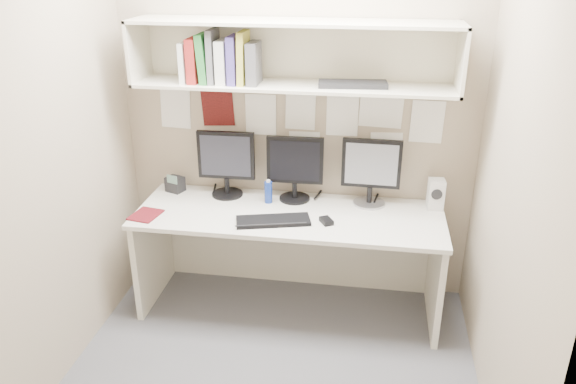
% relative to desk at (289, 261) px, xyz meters
% --- Properties ---
extents(floor, '(2.40, 2.00, 0.01)m').
position_rel_desk_xyz_m(floor, '(0.00, -0.65, -0.37)').
color(floor, '#4D4D53').
rests_on(floor, ground).
extents(wall_back, '(2.40, 0.02, 2.60)m').
position_rel_desk_xyz_m(wall_back, '(0.00, 0.35, 0.93)').
color(wall_back, gray).
rests_on(wall_back, ground).
extents(wall_front, '(2.40, 0.02, 2.60)m').
position_rel_desk_xyz_m(wall_front, '(0.00, -1.65, 0.93)').
color(wall_front, gray).
rests_on(wall_front, ground).
extents(wall_left, '(0.02, 2.00, 2.60)m').
position_rel_desk_xyz_m(wall_left, '(-1.20, -0.65, 0.93)').
color(wall_left, gray).
rests_on(wall_left, ground).
extents(wall_right, '(0.02, 2.00, 2.60)m').
position_rel_desk_xyz_m(wall_right, '(1.20, -0.65, 0.93)').
color(wall_right, gray).
rests_on(wall_right, ground).
extents(desk, '(2.00, 0.70, 0.73)m').
position_rel_desk_xyz_m(desk, '(0.00, 0.00, 0.00)').
color(desk, beige).
rests_on(desk, floor).
extents(overhead_hutch, '(2.00, 0.38, 0.40)m').
position_rel_desk_xyz_m(overhead_hutch, '(0.00, 0.21, 1.35)').
color(overhead_hutch, beige).
rests_on(overhead_hutch, wall_back).
extents(pinned_papers, '(1.92, 0.01, 0.48)m').
position_rel_desk_xyz_m(pinned_papers, '(0.00, 0.34, 0.88)').
color(pinned_papers, white).
rests_on(pinned_papers, wall_back).
extents(monitor_left, '(0.39, 0.22, 0.46)m').
position_rel_desk_xyz_m(monitor_left, '(-0.47, 0.22, 0.61)').
color(monitor_left, black).
rests_on(monitor_left, desk).
extents(monitor_center, '(0.38, 0.21, 0.44)m').
position_rel_desk_xyz_m(monitor_center, '(0.00, 0.22, 0.61)').
color(monitor_center, black).
rests_on(monitor_center, desk).
extents(monitor_right, '(0.39, 0.21, 0.45)m').
position_rel_desk_xyz_m(monitor_right, '(0.51, 0.22, 0.61)').
color(monitor_right, '#A5A5AA').
rests_on(monitor_right, desk).
extents(keyboard, '(0.49, 0.28, 0.02)m').
position_rel_desk_xyz_m(keyboard, '(-0.08, -0.16, 0.38)').
color(keyboard, black).
rests_on(keyboard, desk).
extents(mouse, '(0.10, 0.12, 0.03)m').
position_rel_desk_xyz_m(mouse, '(0.25, -0.12, 0.38)').
color(mouse, black).
rests_on(mouse, desk).
extents(speaker, '(0.11, 0.11, 0.20)m').
position_rel_desk_xyz_m(speaker, '(0.94, 0.21, 0.47)').
color(speaker, silver).
rests_on(speaker, desk).
extents(blue_bottle, '(0.05, 0.05, 0.16)m').
position_rel_desk_xyz_m(blue_bottle, '(-0.16, 0.13, 0.44)').
color(blue_bottle, navy).
rests_on(blue_bottle, desk).
extents(maroon_notebook, '(0.20, 0.23, 0.01)m').
position_rel_desk_xyz_m(maroon_notebook, '(-0.91, -0.19, 0.37)').
color(maroon_notebook, '#550E15').
rests_on(maroon_notebook, desk).
extents(desk_phone, '(0.14, 0.14, 0.14)m').
position_rel_desk_xyz_m(desk_phone, '(-0.85, 0.22, 0.42)').
color(desk_phone, black).
rests_on(desk_phone, desk).
extents(book_stack, '(0.48, 0.20, 0.33)m').
position_rel_desk_xyz_m(book_stack, '(-0.45, 0.12, 1.32)').
color(book_stack, silver).
rests_on(book_stack, overhead_hutch).
extents(hutch_tray, '(0.43, 0.20, 0.03)m').
position_rel_desk_xyz_m(hutch_tray, '(0.37, 0.14, 1.19)').
color(hutch_tray, black).
rests_on(hutch_tray, overhead_hutch).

